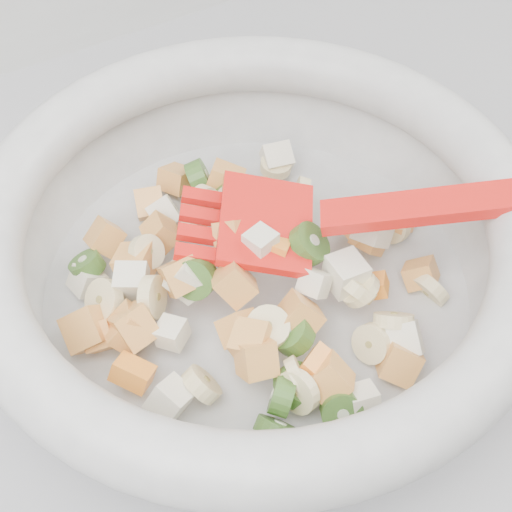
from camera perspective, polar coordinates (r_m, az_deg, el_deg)
mixing_bowl at (r=0.49m, az=0.05°, el=0.56°), size 0.42×0.36×0.12m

